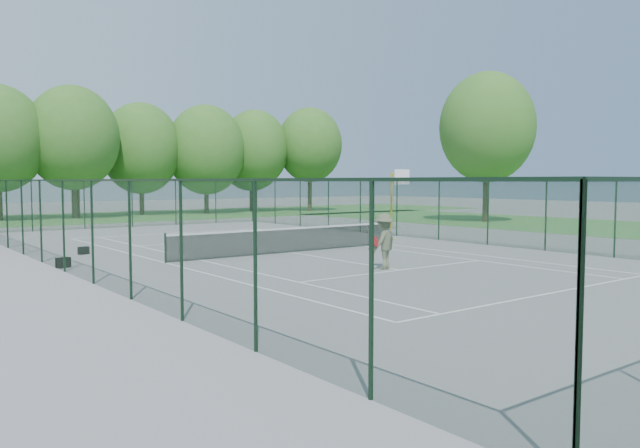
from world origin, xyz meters
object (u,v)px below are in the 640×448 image
at_px(tennis_net, 291,239).
at_px(tennis_player, 384,241).
at_px(basketball_goal, 397,187).
at_px(sports_bag_a, 63,263).

relative_size(tennis_net, tennis_player, 5.92).
bearing_deg(basketball_goal, tennis_net, -153.27).
height_order(tennis_net, tennis_player, tennis_player).
relative_size(tennis_net, basketball_goal, 3.04).
xyz_separation_m(sports_bag_a, tennis_player, (8.55, -6.85, 0.76)).
bearing_deg(tennis_net, basketball_goal, 26.73).
xyz_separation_m(tennis_net, sports_bag_a, (-8.78, 1.00, -0.40)).
bearing_deg(sports_bag_a, tennis_net, -26.37).
xyz_separation_m(tennis_net, tennis_player, (-0.23, -5.86, 0.36)).
height_order(tennis_net, basketball_goal, basketball_goal).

